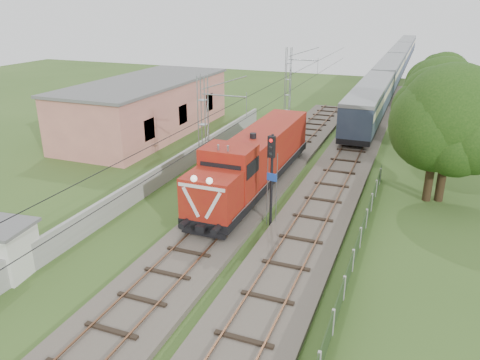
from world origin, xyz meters
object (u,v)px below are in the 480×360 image
at_px(locomotive, 255,159).
at_px(coach_rake, 395,63).
at_px(signal_post, 271,165).
at_px(relay_hut, 6,249).

xyz_separation_m(locomotive, coach_rake, (5.00, 56.44, 0.29)).
relative_size(locomotive, coach_rake, 0.19).
bearing_deg(locomotive, signal_post, -61.52).
bearing_deg(coach_rake, locomotive, -95.06).
bearing_deg(relay_hut, locomotive, 62.94).
height_order(coach_rake, relay_hut, coach_rake).
bearing_deg(relay_hut, coach_rake, 80.08).
bearing_deg(signal_post, locomotive, 118.48).
xyz_separation_m(signal_post, relay_hut, (-10.18, -9.36, -2.53)).
bearing_deg(locomotive, coach_rake, 84.94).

